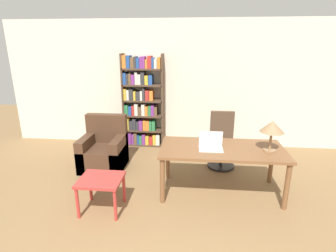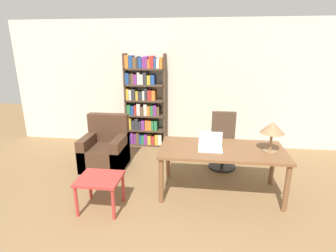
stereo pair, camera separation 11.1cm
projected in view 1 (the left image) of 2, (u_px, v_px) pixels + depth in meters
The scene contains 8 objects.
wall_back at pixel (187, 85), 5.67m from camera, with size 8.00×0.06×2.70m.
desk at pixel (222, 153), 3.87m from camera, with size 1.81×0.87×0.72m.
laptop at pixel (211, 145), 3.80m from camera, with size 0.34×0.24×0.25m.
table_lamp at pixel (272, 127), 3.64m from camera, with size 0.33×0.33×0.44m.
office_chair at pixel (222, 142), 4.82m from camera, with size 0.49×0.49×1.01m.
side_table_blue at pixel (101, 183), 3.50m from camera, with size 0.57×0.50×0.47m.
armchair at pixel (104, 151), 4.80m from camera, with size 0.76×0.73×0.94m.
bookshelf at pixel (142, 103), 5.69m from camera, with size 0.88×0.28×2.01m.
Camera 1 is at (0.14, -1.16, 2.16)m, focal length 28.00 mm.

